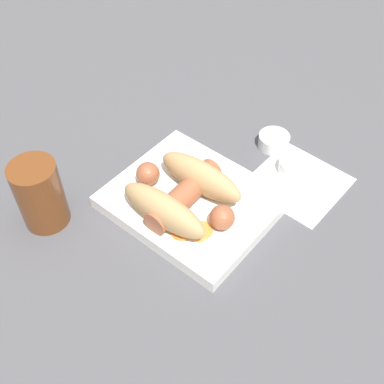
{
  "coord_description": "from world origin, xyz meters",
  "views": [
    {
      "loc": [
        -0.3,
        0.36,
        0.56
      ],
      "look_at": [
        0.0,
        0.0,
        0.03
      ],
      "focal_mm": 45.0,
      "sensor_mm": 36.0,
      "label": 1
    }
  ],
  "objects": [
    {
      "name": "bread_roll",
      "position": [
        0.0,
        0.02,
        0.05
      ],
      "size": [
        0.14,
        0.13,
        0.05
      ],
      "color": "tan",
      "rests_on": "food_tray"
    },
    {
      "name": "condiment_cup_near",
      "position": [
        -0.08,
        -0.16,
        0.01
      ],
      "size": [
        0.05,
        0.05,
        0.02
      ],
      "color": "silver",
      "rests_on": "ground_plane"
    },
    {
      "name": "ground_plane",
      "position": [
        0.0,
        0.0,
        0.0
      ],
      "size": [
        3.0,
        3.0,
        0.0
      ],
      "primitive_type": "plane",
      "color": "#4C4C51"
    },
    {
      "name": "drink_glass",
      "position": [
        0.15,
        0.15,
        0.05
      ],
      "size": [
        0.07,
        0.07,
        0.11
      ],
      "color": "brown",
      "rests_on": "ground_plane"
    },
    {
      "name": "condiment_cup_far",
      "position": [
        -0.02,
        -0.19,
        0.01
      ],
      "size": [
        0.05,
        0.05,
        0.02
      ],
      "color": "silver",
      "rests_on": "ground_plane"
    },
    {
      "name": "food_tray",
      "position": [
        0.0,
        0.0,
        0.01
      ],
      "size": [
        0.23,
        0.2,
        0.02
      ],
      "color": "white",
      "rests_on": "ground_plane"
    },
    {
      "name": "pickled_veggies",
      "position": [
        -0.04,
        0.05,
        0.02
      ],
      "size": [
        0.06,
        0.06,
        0.0
      ],
      "color": "#F99E4C",
      "rests_on": "food_tray"
    },
    {
      "name": "sausage",
      "position": [
        0.0,
        0.02,
        0.04
      ],
      "size": [
        0.17,
        0.14,
        0.04
      ],
      "color": "#9E5638",
      "rests_on": "food_tray"
    },
    {
      "name": "napkin",
      "position": [
        -0.1,
        -0.14,
        0.0
      ],
      "size": [
        0.14,
        0.14,
        0.0
      ],
      "color": "white",
      "rests_on": "ground_plane"
    }
  ]
}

